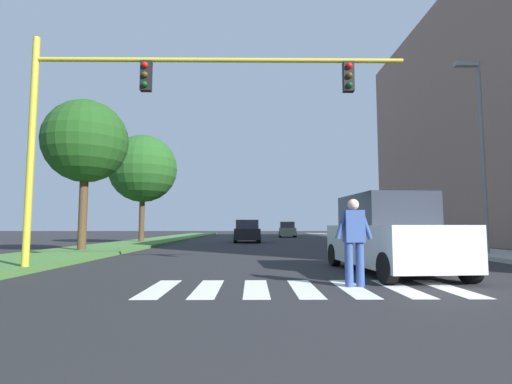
{
  "coord_description": "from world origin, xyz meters",
  "views": [
    {
      "loc": [
        -0.97,
        0.62,
        1.16
      ],
      "look_at": [
        -0.77,
        21.21,
        2.99
      ],
      "focal_mm": 27.24,
      "sensor_mm": 36.0,
      "label": 1
    }
  ],
  "objects_px": {
    "pedestrian_performer": "(354,238)",
    "sedan_midblock": "(247,232)",
    "suv_crossing": "(388,235)",
    "sedan_distant": "(287,230)",
    "street_lamp_right": "(480,138)",
    "tree_mid": "(86,142)",
    "traffic_light_gantry": "(146,102)",
    "tree_far": "(143,169)"
  },
  "relations": [
    {
      "from": "traffic_light_gantry",
      "to": "suv_crossing",
      "type": "bearing_deg",
      "value": -1.12
    },
    {
      "from": "suv_crossing",
      "to": "traffic_light_gantry",
      "type": "bearing_deg",
      "value": 178.88
    },
    {
      "from": "street_lamp_right",
      "to": "suv_crossing",
      "type": "bearing_deg",
      "value": -137.66
    },
    {
      "from": "tree_mid",
      "to": "suv_crossing",
      "type": "height_order",
      "value": "tree_mid"
    },
    {
      "from": "pedestrian_performer",
      "to": "sedan_distant",
      "type": "relative_size",
      "value": 0.41
    },
    {
      "from": "suv_crossing",
      "to": "tree_mid",
      "type": "bearing_deg",
      "value": 146.57
    },
    {
      "from": "sedan_midblock",
      "to": "tree_far",
      "type": "bearing_deg",
      "value": -164.9
    },
    {
      "from": "pedestrian_performer",
      "to": "sedan_midblock",
      "type": "distance_m",
      "value": 21.04
    },
    {
      "from": "tree_far",
      "to": "sedan_distant",
      "type": "distance_m",
      "value": 19.85
    },
    {
      "from": "tree_far",
      "to": "suv_crossing",
      "type": "xyz_separation_m",
      "value": [
        10.95,
        -16.71,
        -4.18
      ]
    },
    {
      "from": "tree_far",
      "to": "street_lamp_right",
      "type": "xyz_separation_m",
      "value": [
        16.37,
        -11.77,
        -0.52
      ]
    },
    {
      "from": "tree_far",
      "to": "pedestrian_performer",
      "type": "height_order",
      "value": "tree_far"
    },
    {
      "from": "street_lamp_right",
      "to": "tree_mid",
      "type": "bearing_deg",
      "value": 172.35
    },
    {
      "from": "tree_mid",
      "to": "tree_far",
      "type": "relative_size",
      "value": 0.9
    },
    {
      "from": "traffic_light_gantry",
      "to": "street_lamp_right",
      "type": "bearing_deg",
      "value": 22.52
    },
    {
      "from": "street_lamp_right",
      "to": "sedan_distant",
      "type": "xyz_separation_m",
      "value": [
        -5.04,
        27.47,
        -3.82
      ]
    },
    {
      "from": "pedestrian_performer",
      "to": "sedan_distant",
      "type": "xyz_separation_m",
      "value": [
        1.84,
        34.68,
        -0.16
      ]
    },
    {
      "from": "pedestrian_performer",
      "to": "tree_mid",
      "type": "bearing_deg",
      "value": 134.83
    },
    {
      "from": "traffic_light_gantry",
      "to": "sedan_distant",
      "type": "relative_size",
      "value": 2.38
    },
    {
      "from": "street_lamp_right",
      "to": "pedestrian_performer",
      "type": "xyz_separation_m",
      "value": [
        -6.88,
        -7.21,
        -3.66
      ]
    },
    {
      "from": "traffic_light_gantry",
      "to": "pedestrian_performer",
      "type": "xyz_separation_m",
      "value": [
        4.75,
        -2.39,
        -3.46
      ]
    },
    {
      "from": "suv_crossing",
      "to": "sedan_distant",
      "type": "relative_size",
      "value": 1.15
    },
    {
      "from": "traffic_light_gantry",
      "to": "street_lamp_right",
      "type": "xyz_separation_m",
      "value": [
        11.63,
        4.82,
        0.2
      ]
    },
    {
      "from": "pedestrian_performer",
      "to": "sedan_midblock",
      "type": "bearing_deg",
      "value": 96.41
    },
    {
      "from": "tree_far",
      "to": "sedan_distant",
      "type": "relative_size",
      "value": 1.77
    },
    {
      "from": "street_lamp_right",
      "to": "sedan_midblock",
      "type": "bearing_deg",
      "value": 123.96
    },
    {
      "from": "tree_far",
      "to": "suv_crossing",
      "type": "relative_size",
      "value": 1.54
    },
    {
      "from": "tree_mid",
      "to": "traffic_light_gantry",
      "type": "xyz_separation_m",
      "value": [
        4.58,
        -7.0,
        -0.48
      ]
    },
    {
      "from": "street_lamp_right",
      "to": "suv_crossing",
      "type": "distance_m",
      "value": 8.2
    },
    {
      "from": "tree_mid",
      "to": "sedan_distant",
      "type": "xyz_separation_m",
      "value": [
        11.17,
        25.29,
        -4.11
      ]
    },
    {
      "from": "suv_crossing",
      "to": "pedestrian_performer",
      "type": "bearing_deg",
      "value": -122.67
    },
    {
      "from": "tree_far",
      "to": "suv_crossing",
      "type": "height_order",
      "value": "tree_far"
    },
    {
      "from": "tree_mid",
      "to": "sedan_distant",
      "type": "height_order",
      "value": "tree_mid"
    },
    {
      "from": "street_lamp_right",
      "to": "traffic_light_gantry",
      "type": "bearing_deg",
      "value": -157.48
    },
    {
      "from": "tree_mid",
      "to": "sedan_midblock",
      "type": "distance_m",
      "value": 14.09
    },
    {
      "from": "tree_mid",
      "to": "tree_far",
      "type": "height_order",
      "value": "tree_far"
    },
    {
      "from": "traffic_light_gantry",
      "to": "sedan_midblock",
      "type": "distance_m",
      "value": 19.03
    },
    {
      "from": "tree_mid",
      "to": "pedestrian_performer",
      "type": "xyz_separation_m",
      "value": [
        9.33,
        -9.39,
        -3.95
      ]
    },
    {
      "from": "sedan_distant",
      "to": "pedestrian_performer",
      "type": "bearing_deg",
      "value": -93.03
    },
    {
      "from": "sedan_midblock",
      "to": "tree_mid",
      "type": "bearing_deg",
      "value": -121.22
    },
    {
      "from": "traffic_light_gantry",
      "to": "suv_crossing",
      "type": "height_order",
      "value": "traffic_light_gantry"
    },
    {
      "from": "sedan_distant",
      "to": "tree_mid",
      "type": "bearing_deg",
      "value": -113.83
    }
  ]
}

